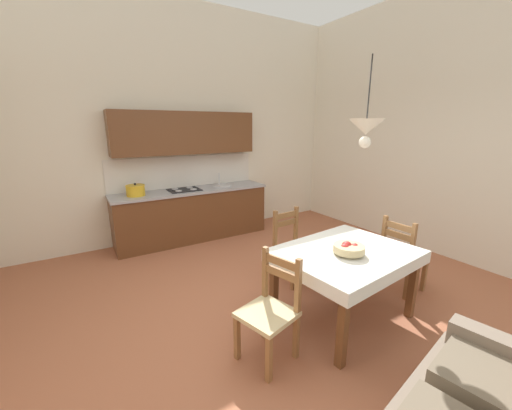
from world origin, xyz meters
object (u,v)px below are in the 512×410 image
at_px(kitchen_cabinetry, 191,191).
at_px(pendant_lamp, 366,128).
at_px(fruit_bowl, 349,248).
at_px(dining_table, 345,261).
at_px(dining_chair_tv_side, 270,311).
at_px(dining_chair_window_side, 402,256).
at_px(dining_chair_kitchen_side, 292,247).

relative_size(kitchen_cabinetry, pendant_lamp, 3.30).
bearing_deg(fruit_bowl, dining_table, 54.03).
bearing_deg(dining_chair_tv_side, fruit_bowl, -0.47).
relative_size(dining_table, dining_chair_window_side, 1.54).
distance_m(dining_chair_window_side, fruit_bowl, 1.14).
xyz_separation_m(kitchen_cabinetry, fruit_bowl, (0.46, -3.15, -0.04)).
xyz_separation_m(dining_chair_window_side, pendant_lamp, (-0.92, -0.05, 1.50)).
relative_size(kitchen_cabinetry, dining_chair_kitchen_side, 2.86).
bearing_deg(fruit_bowl, dining_chair_tv_side, 179.53).
relative_size(dining_chair_window_side, dining_chair_kitchen_side, 1.00).
relative_size(dining_table, dining_chair_kitchen_side, 1.54).
relative_size(dining_chair_tv_side, pendant_lamp, 1.16).
bearing_deg(dining_chair_kitchen_side, dining_table, -93.88).
bearing_deg(dining_table, dining_chair_window_side, 0.96).
height_order(kitchen_cabinetry, fruit_bowl, kitchen_cabinetry).
relative_size(dining_chair_window_side, pendant_lamp, 1.16).
xyz_separation_m(dining_table, pendant_lamp, (0.10, -0.03, 1.31)).
height_order(dining_chair_tv_side, dining_chair_kitchen_side, same).
height_order(dining_chair_window_side, pendant_lamp, pendant_lamp).
bearing_deg(fruit_bowl, pendant_lamp, 17.09).
bearing_deg(dining_chair_window_side, dining_chair_tv_side, -177.54).
xyz_separation_m(dining_chair_tv_side, dining_chair_kitchen_side, (1.03, 1.00, 0.00)).
relative_size(dining_chair_kitchen_side, fruit_bowl, 3.10).
xyz_separation_m(dining_chair_tv_side, pendant_lamp, (1.06, 0.04, 1.50)).
bearing_deg(dining_chair_window_side, pendant_lamp, -177.19).
height_order(dining_table, fruit_bowl, fruit_bowl).
bearing_deg(pendant_lamp, dining_chair_tv_side, -177.85).
relative_size(dining_table, dining_chair_tv_side, 1.54).
bearing_deg(dining_chair_window_side, kitchen_cabinetry, 116.56).
height_order(dining_chair_window_side, fruit_bowl, dining_chair_window_side).
height_order(dining_table, dining_chair_window_side, dining_chair_window_side).
bearing_deg(dining_chair_window_side, dining_table, -179.04).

